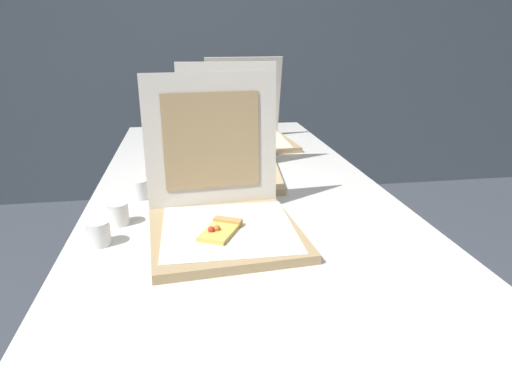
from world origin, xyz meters
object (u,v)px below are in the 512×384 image
table (241,207)px  pizza_box_front (222,211)px  pizza_box_middle (228,160)px  cup_white_near_left (99,233)px  cup_white_mid (140,189)px  pizza_box_back (249,132)px  cup_white_near_center (118,214)px  cup_white_far (172,155)px

table → pizza_box_front: pizza_box_front is taller
table → pizza_box_middle: (-0.02, 0.18, 0.10)m
cup_white_near_left → cup_white_mid: 0.30m
pizza_box_back → cup_white_near_center: bearing=-124.7°
cup_white_near_left → cup_white_far: bearing=77.0°
cup_white_mid → cup_white_near_center: 0.19m
pizza_box_back → cup_white_near_left: 1.05m
pizza_box_middle → pizza_box_front: bearing=-91.7°
cup_white_near_center → pizza_box_back: bearing=60.6°
pizza_box_back → cup_white_near_center: size_ratio=6.70×
pizza_box_middle → cup_white_near_center: (-0.32, -0.37, -0.03)m
table → cup_white_mid: 0.31m
pizza_box_front → pizza_box_middle: bearing=78.2°
cup_white_far → cup_white_near_center: bearing=-102.7°
pizza_box_front → cup_white_near_center: bearing=157.5°
cup_white_near_left → table: bearing=38.8°
pizza_box_back → cup_white_near_left: bearing=-123.1°
pizza_box_front → cup_white_mid: size_ratio=6.94×
pizza_box_front → pizza_box_middle: (0.06, 0.45, 0.00)m
pizza_box_middle → cup_white_far: size_ratio=6.73×
cup_white_far → pizza_box_back: bearing=37.5°
table → cup_white_far: bearing=120.0°
cup_white_near_left → cup_white_near_center: 0.12m
table → cup_white_near_center: size_ratio=37.91×
pizza_box_middle → cup_white_near_left: pizza_box_middle is taller
table → pizza_box_back: (0.12, 0.63, 0.10)m
pizza_box_back → cup_white_mid: bearing=-129.0°
pizza_box_back → cup_white_far: (-0.33, -0.26, -0.02)m
pizza_box_front → cup_white_far: pizza_box_front is taller
table → cup_white_mid: (-0.31, -0.00, 0.08)m
table → pizza_box_front: 0.30m
pizza_box_back → cup_white_near_center: (-0.46, -0.82, -0.02)m
pizza_box_front → pizza_box_middle: same height
table → cup_white_mid: bearing=-179.5°
pizza_box_back → cup_white_far: bearing=-147.9°
pizza_box_front → pizza_box_middle: size_ratio=1.03×
pizza_box_back → cup_white_far: 0.42m
table → cup_white_near_left: 0.48m
pizza_box_middle → pizza_box_back: size_ratio=1.00×
pizza_box_front → cup_white_mid: 0.35m
cup_white_mid → cup_white_near_center: size_ratio=1.00×
cup_white_far → pizza_box_front: bearing=-78.2°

